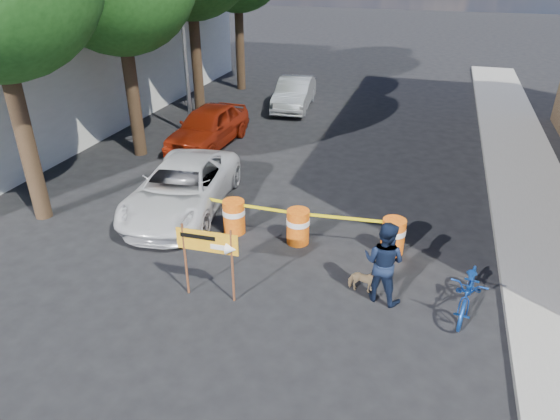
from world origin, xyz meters
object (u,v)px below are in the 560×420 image
Objects in this scene: barrel_far_left at (166,202)px; dog at (363,281)px; bicycle at (473,271)px; detour_sign at (215,248)px; barrel_far_right at (393,236)px; sedan_red at (208,126)px; barrel_mid_right at (298,226)px; barrel_mid_left at (234,216)px; pedestrian at (384,262)px; sedan_silver at (294,93)px; suv_white at (182,188)px.

barrel_far_left is 1.39× the size of dog.
bicycle reaches higher than barrel_far_left.
barrel_far_left is 0.53× the size of detour_sign.
sedan_red is (-7.36, 5.56, 0.27)m from barrel_far_right.
barrel_far_left is 3.80m from barrel_mid_right.
sedan_red reaches higher than barrel_mid_left.
detour_sign is at bearing -157.60° from bicycle.
pedestrian reaches higher than barrel_far_left.
sedan_silver is at bearing 116.64° from barrel_far_right.
barrel_mid_left is at bearing 179.72° from barrel_mid_right.
sedan_silver is (-1.67, 11.53, 0.22)m from barrel_mid_left.
barrel_mid_left is 0.18× the size of suv_white.
barrel_mid_right is at bearing -0.28° from barrel_mid_left.
sedan_silver is (-2.38, 14.23, -0.54)m from detour_sign.
barrel_far_left is 0.21× the size of sedan_red.
sedan_silver is (-7.36, 13.10, -0.28)m from bicycle.
suv_white is at bearing 65.24° from dog.
suv_white is at bearing -6.33° from pedestrian.
suv_white is (-7.53, 2.30, -0.28)m from bicycle.
barrel_far_left is 1.00× the size of barrel_far_right.
barrel_far_left is 5.95m from dog.
barrel_far_left is 2.10m from barrel_mid_left.
barrel_far_left is at bearing 174.03° from barrel_mid_left.
dog is at bearing -44.12° from sedan_red.
sedan_red is at bearing 142.92° from barrel_far_right.
barrel_far_left is at bearing 70.76° from dog.
sedan_red reaches higher than barrel_mid_right.
sedan_red is (-6.94, 7.35, 0.47)m from dog.
barrel_far_right is at bearing 5.57° from barrel_mid_right.
barrel_mid_left is at bearing 102.58° from detour_sign.
detour_sign is 3.44m from pedestrian.
sedan_red is (-1.27, 5.56, 0.27)m from barrel_far_left.
bicycle is 0.39× the size of suv_white.
sedan_red is at bearing 113.45° from detour_sign.
barrel_mid_right is 2.45m from dog.
sedan_silver is (0.17, 10.80, 0.00)m from suv_white.
barrel_mid_left is 0.21× the size of sedan_red.
barrel_far_left is 0.61m from suv_white.
pedestrian reaches higher than sedan_silver.
barrel_mid_right is 2.97m from detour_sign.
bicycle is at bearing -36.57° from sedan_red.
pedestrian is at bearing -90.97° from barrel_far_right.
detour_sign is 0.87× the size of bicycle.
barrel_mid_right is 0.21× the size of sedan_red.
bicycle is at bearing -24.46° from suv_white.
suv_white is 10.80m from sedan_silver.
barrel_mid_right is (3.80, -0.23, 0.00)m from barrel_far_left.
barrel_mid_left is 0.47× the size of bicycle.
dog is at bearing -30.47° from suv_white.
bicycle is at bearing -91.77° from dog.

